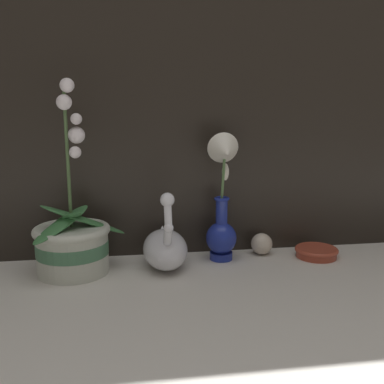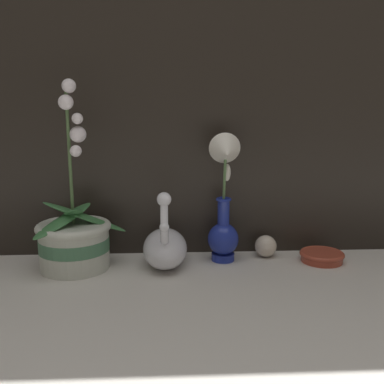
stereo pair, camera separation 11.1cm
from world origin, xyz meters
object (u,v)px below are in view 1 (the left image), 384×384
Objects in this scene: glass_sphere at (262,244)px; amber_dish at (316,251)px; swan_figurine at (165,247)px; orchid_potted_plant at (72,241)px; blue_vase at (223,208)px.

amber_dish is at bearing -17.76° from glass_sphere.
swan_figurine is 0.28m from glass_sphere.
orchid_potted_plant is 0.50m from glass_sphere.
glass_sphere is (0.12, 0.03, -0.11)m from blue_vase.
swan_figurine is 1.84× the size of amber_dish.
swan_figurine is 0.41m from amber_dish.
glass_sphere is at bearing 11.50° from swan_figurine.
amber_dish is at bearing 1.39° from orchid_potted_plant.
blue_vase is 2.92× the size of amber_dish.
glass_sphere is at bearing 162.24° from amber_dish.
glass_sphere is at bearing 15.90° from blue_vase.
amber_dish is (0.26, -0.01, -0.13)m from blue_vase.
orchid_potted_plant is 7.89× the size of glass_sphere.
orchid_potted_plant is 0.64m from amber_dish.
glass_sphere reaches higher than amber_dish.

